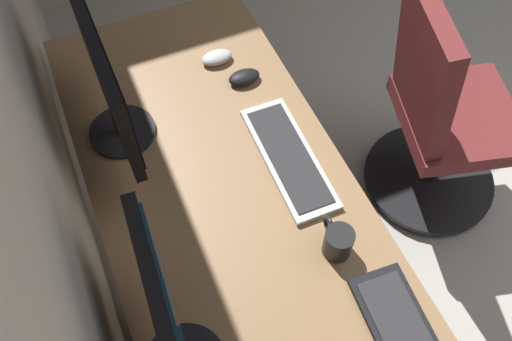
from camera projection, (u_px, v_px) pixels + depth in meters
The scene contains 9 objects.
wall_back at pixel (27, 330), 0.72m from camera, with size 5.28×0.10×2.60m, color beige.
desk at pixel (240, 232), 1.51m from camera, with size 1.81×0.71×0.73m.
monitor_primary at pixel (173, 338), 1.05m from camera, with size 0.50×0.20×0.40m.
monitor_secondary at pixel (105, 77), 1.42m from camera, with size 0.53×0.20×0.42m.
keyboard_main at pixel (289, 157), 1.56m from camera, with size 0.42×0.15×0.02m.
mouse_main at pixel (217, 57), 1.77m from camera, with size 0.06×0.10×0.03m, color silver.
mouse_spare at pixel (244, 77), 1.72m from camera, with size 0.06×0.10×0.03m, color black.
coffee_mug at pixel (338, 241), 1.37m from camera, with size 0.12×0.08×0.09m.
office_chair at pixel (439, 120), 1.99m from camera, with size 0.56×0.60×0.97m.
Camera 1 is at (-0.32, 2.06, 2.02)m, focal length 37.49 mm.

